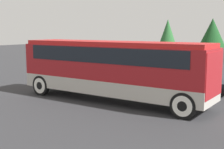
% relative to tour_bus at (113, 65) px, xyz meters
% --- Properties ---
extents(ground_plane, '(120.00, 120.00, 0.00)m').
position_rel_tour_bus_xyz_m(ground_plane, '(-0.10, -0.00, -1.98)').
color(ground_plane, '#2D2D30').
extents(tour_bus, '(11.05, 2.56, 3.27)m').
position_rel_tour_bus_xyz_m(tour_bus, '(0.00, 0.00, 0.00)').
color(tour_bus, '#B7B2A8').
rests_on(tour_bus, ground_plane).
extents(parked_car_near, '(4.05, 1.88, 1.49)m').
position_rel_tour_bus_xyz_m(parked_car_near, '(-4.56, 5.76, -1.26)').
color(parked_car_near, '#BCBCC1').
rests_on(parked_car_near, ground_plane).
extents(parked_car_mid, '(4.69, 1.90, 1.33)m').
position_rel_tour_bus_xyz_m(parked_car_mid, '(2.52, 5.08, -1.31)').
color(parked_car_mid, black).
rests_on(parked_car_mid, ground_plane).
extents(tree_left, '(2.07, 2.07, 5.15)m').
position_rel_tour_bus_xyz_m(tree_left, '(-6.27, 20.62, 1.58)').
color(tree_left, brown).
rests_on(tree_left, ground_plane).
extents(tree_center, '(3.47, 3.47, 5.41)m').
position_rel_tour_bus_xyz_m(tree_center, '(-2.99, 27.30, 1.54)').
color(tree_center, brown).
rests_on(tree_center, ground_plane).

